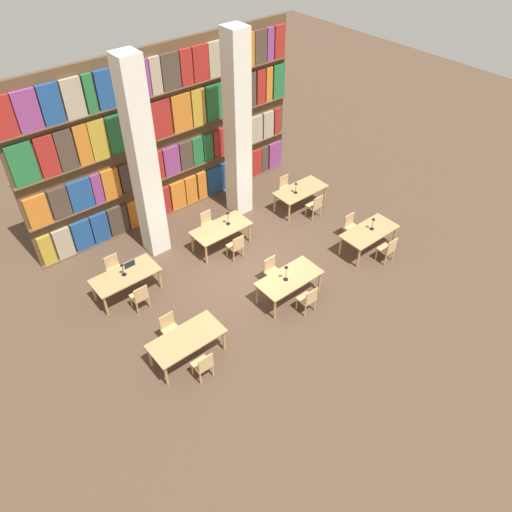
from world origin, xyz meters
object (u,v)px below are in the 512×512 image
object	(u,v)px
chair_2	(308,299)
reading_table_2	(369,233)
chair_4	(388,249)
chair_5	(351,226)
chair_11	(286,187)
chair_0	(203,365)
chair_3	(272,271)
chair_10	(315,206)
desk_lamp_0	(286,270)
pillar_left	(143,164)
reading_table_5	(300,191)
reading_table_4	(221,230)
desk_lamp_4	(296,186)
desk_lamp_2	(122,267)
chair_9	(208,223)
reading_table_0	(187,340)
desk_lamp_1	(373,222)
chair_1	(170,328)
reading_table_3	(126,277)
chair_8	(236,246)
chair_7	(114,268)
reading_table_1	(289,280)
chair_6	(140,296)
pillar_center	(238,129)
laptop	(129,265)
desk_lamp_3	(228,216)

from	to	relation	value
chair_2	reading_table_2	distance (m)	3.34
chair_4	chair_5	distance (m)	1.46
reading_table_2	chair_11	xyz separation A→B (m)	(-0.05, 3.73, -0.19)
chair_0	chair_11	bearing A→B (deg)	33.89
chair_3	chair_10	xyz separation A→B (m)	(3.22, 1.53, 0.00)
desk_lamp_0	chair_5	world-z (taller)	desk_lamp_0
pillar_left	reading_table_5	distance (m)	5.63
chair_5	reading_table_4	size ratio (longest dim) A/B	0.47
desk_lamp_0	desk_lamp_4	xyz separation A→B (m)	(3.10, 2.94, -0.07)
chair_0	desk_lamp_2	xyz separation A→B (m)	(-0.04, 3.68, 0.54)
desk_lamp_2	chair_9	distance (m)	3.45
pillar_left	reading_table_0	world-z (taller)	pillar_left
reading_table_4	chair_10	distance (m)	3.43
chair_0	chair_3	world-z (taller)	same
chair_4	desk_lamp_1	distance (m)	0.93
desk_lamp_1	reading_table_5	xyz separation A→B (m)	(-0.15, 2.99, -0.37)
reading_table_0	desk_lamp_1	xyz separation A→B (m)	(6.73, -0.01, 0.37)
chair_1	reading_table_3	world-z (taller)	chair_1
desk_lamp_1	desk_lamp_0	bearing A→B (deg)	179.93
chair_0	chair_8	xyz separation A→B (m)	(3.28, 2.98, 0.00)
chair_0	chair_5	bearing A→B (deg)	12.14
chair_7	chair_10	world-z (taller)	same
pillar_left	chair_1	world-z (taller)	pillar_left
reading_table_0	chair_10	bearing A→B (deg)	18.91
desk_lamp_0	chair_3	bearing A→B (deg)	77.91
chair_1	reading_table_4	world-z (taller)	chair_1
chair_2	chair_3	xyz separation A→B (m)	(0.00, 1.46, 0.00)
pillar_left	chair_4	distance (m)	7.51
chair_0	desk_lamp_4	world-z (taller)	desk_lamp_4
desk_lamp_2	chair_11	distance (m)	6.72
reading_table_1	chair_11	xyz separation A→B (m)	(3.24, 3.72, -0.19)
chair_6	chair_4	bearing A→B (deg)	-23.80
pillar_center	reading_table_5	size ratio (longest dim) A/B	3.28
reading_table_2	chair_5	bearing A→B (deg)	87.22
pillar_left	chair_11	bearing A→B (deg)	-5.83
chair_6	laptop	distance (m)	1.06
reading_table_2	chair_11	bearing A→B (deg)	90.69
chair_0	desk_lamp_3	bearing A→B (deg)	46.32
reading_table_5	chair_6	bearing A→B (deg)	-173.37
desk_lamp_2	pillar_center	bearing A→B (deg)	14.26
reading_table_1	chair_11	world-z (taller)	chair_11
chair_1	chair_2	bearing A→B (deg)	156.66
reading_table_4	reading_table_2	bearing A→B (deg)	-41.53
reading_table_3	chair_8	bearing A→B (deg)	-11.75
chair_3	desk_lamp_4	distance (m)	3.72
reading_table_4	desk_lamp_3	size ratio (longest dim) A/B	3.96
chair_10	reading_table_1	bearing A→B (deg)	-145.13
chair_10	reading_table_4	bearing A→B (deg)	167.68
reading_table_2	chair_4	size ratio (longest dim) A/B	2.13
chair_4	chair_11	world-z (taller)	same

